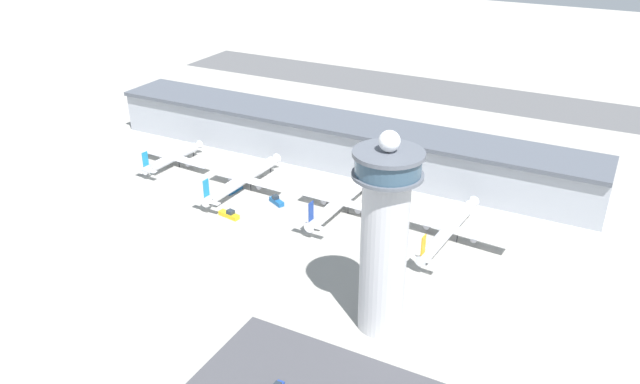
# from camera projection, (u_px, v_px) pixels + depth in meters

# --- Properties ---
(ground_plane) EXTENTS (1000.00, 1000.00, 0.00)m
(ground_plane) POSITION_uv_depth(u_px,v_px,m) (243.00, 238.00, 203.44)
(ground_plane) COLOR #9E9B93
(terminal_building) EXTENTS (206.39, 25.00, 18.64)m
(terminal_building) POSITION_uv_depth(u_px,v_px,m) (338.00, 141.00, 254.73)
(terminal_building) COLOR #A3A8B2
(terminal_building) RESTS_ON ground
(runway_strip) EXTENTS (309.58, 44.00, 0.01)m
(runway_strip) POSITION_uv_depth(u_px,v_px,m) (429.00, 90.00, 350.40)
(runway_strip) COLOR #515154
(runway_strip) RESTS_ON ground
(control_tower) EXTENTS (16.88, 16.88, 54.34)m
(control_tower) POSITION_uv_depth(u_px,v_px,m) (384.00, 235.00, 151.45)
(control_tower) COLOR #BCBCC1
(control_tower) RESTS_ON ground
(airplane_gate_alpha) EXTENTS (34.23, 32.81, 11.47)m
(airplane_gate_alpha) POSITION_uv_depth(u_px,v_px,m) (174.00, 157.00, 254.28)
(airplane_gate_alpha) COLOR silver
(airplane_gate_alpha) RESTS_ON ground
(airplane_gate_bravo) EXTENTS (31.20, 45.59, 12.75)m
(airplane_gate_bravo) POSITION_uv_depth(u_px,v_px,m) (244.00, 179.00, 234.34)
(airplane_gate_bravo) COLOR white
(airplane_gate_bravo) RESTS_ON ground
(airplane_gate_charlie) EXTENTS (32.76, 42.96, 12.82)m
(airplane_gate_charlie) POSITION_uv_depth(u_px,v_px,m) (341.00, 201.00, 218.14)
(airplane_gate_charlie) COLOR white
(airplane_gate_charlie) RESTS_ON ground
(airplane_gate_delta) EXTENTS (38.48, 46.37, 12.52)m
(airplane_gate_delta) POSITION_uv_depth(u_px,v_px,m) (450.00, 229.00, 200.44)
(airplane_gate_delta) COLOR silver
(airplane_gate_delta) RESTS_ON ground
(service_truck_catering) EXTENTS (3.06, 7.64, 3.00)m
(service_truck_catering) POSITION_uv_depth(u_px,v_px,m) (234.00, 189.00, 234.20)
(service_truck_catering) COLOR black
(service_truck_catering) RESTS_ON ground
(service_truck_fuel) EXTENTS (6.92, 3.76, 2.80)m
(service_truck_fuel) POSITION_uv_depth(u_px,v_px,m) (387.00, 239.00, 201.42)
(service_truck_fuel) COLOR black
(service_truck_fuel) RESTS_ON ground
(service_truck_baggage) EXTENTS (8.34, 3.56, 2.91)m
(service_truck_baggage) POSITION_uv_depth(u_px,v_px,m) (229.00, 215.00, 215.97)
(service_truck_baggage) COLOR black
(service_truck_baggage) RESTS_ON ground
(service_truck_water) EXTENTS (7.20, 5.17, 3.03)m
(service_truck_water) POSITION_uv_depth(u_px,v_px,m) (276.00, 201.00, 225.17)
(service_truck_water) COLOR black
(service_truck_water) RESTS_ON ground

